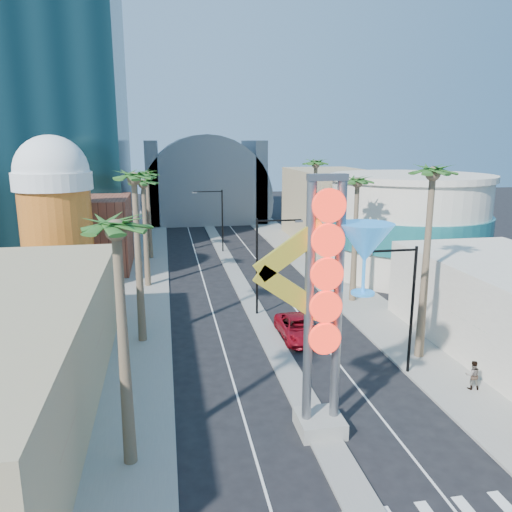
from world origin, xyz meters
The scene contains 23 objects.
ground centered at (0.00, 0.00, 0.00)m, with size 240.00×240.00×0.00m, color black.
sidewalk_west centered at (-9.50, 35.00, 0.07)m, with size 5.00×100.00×0.15m, color gray.
sidewalk_east centered at (9.50, 35.00, 0.07)m, with size 5.00×100.00×0.15m, color gray.
median centered at (0.00, 38.00, 0.07)m, with size 1.60×84.00×0.15m, color gray.
hotel_tower centered at (-22.00, 52.00, 25.00)m, with size 20.00×20.00×50.00m, color black.
brick_filler_west centered at (-16.00, 38.00, 4.00)m, with size 10.00×10.00×8.00m, color brown.
filler_east centered at (16.00, 48.00, 5.00)m, with size 10.00×20.00×10.00m, color tan.
beer_mug centered at (-17.00, 30.00, 7.84)m, with size 7.00×7.00×14.50m.
turquoise_building centered at (18.00, 30.00, 5.25)m, with size 16.60×16.60×10.60m.
canopy centered at (0.00, 72.00, 4.31)m, with size 22.00×16.00×22.00m.
neon_sign centered at (0.82, 2.96, 7.31)m, with size 6.53×2.60×12.55m.
streetlight_0 centered at (0.55, 20.00, 4.88)m, with size 3.79×0.25×8.00m.
streetlight_1 centered at (-0.55, 44.00, 4.88)m, with size 3.79×0.25×8.00m.
streetlight_2 centered at (6.72, 8.00, 4.83)m, with size 3.45×0.25×8.00m.
palm_0 centered at (-9.00, 2.00, 9.93)m, with size 2.40×2.40×11.70m.
palm_1 centered at (-9.00, 16.00, 10.82)m, with size 2.40×2.40×12.70m.
palm_2 centered at (-9.00, 30.00, 9.48)m, with size 2.40×2.40×11.20m.
palm_3 centered at (-9.00, 42.00, 9.48)m, with size 2.40×2.40×11.20m.
palm_5 centered at (9.00, 10.00, 11.27)m, with size 2.40×2.40×13.20m.
palm_6 centered at (9.00, 22.00, 9.93)m, with size 2.40×2.40×11.70m.
palm_7 centered at (9.00, 34.00, 10.82)m, with size 2.40×2.40×12.70m.
red_pickup centered at (2.04, 14.62, 0.78)m, with size 2.57×5.58×1.55m, color maroon.
pedestrian_b centered at (9.74, 5.29, 1.00)m, with size 0.82×0.64×1.69m, color gray.
Camera 1 is at (-7.05, -18.10, 13.96)m, focal length 35.00 mm.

